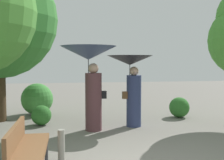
% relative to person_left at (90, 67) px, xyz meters
% --- Properties ---
extents(person_left, '(1.44, 1.44, 2.20)m').
position_rel_person_left_xyz_m(person_left, '(0.00, 0.00, 0.00)').
color(person_left, '#563338').
rests_on(person_left, ground).
extents(person_right, '(1.25, 1.25, 1.97)m').
position_rel_person_left_xyz_m(person_right, '(1.17, 0.27, -0.24)').
color(person_right, navy).
rests_on(person_right, ground).
extents(park_bench, '(0.50, 1.50, 0.83)m').
position_rel_person_left_xyz_m(park_bench, '(-1.24, -2.77, -1.16)').
color(park_bench, '#38383D').
rests_on(park_bench, ground).
extents(bush_path_left, '(0.56, 0.56, 0.56)m').
position_rel_person_left_xyz_m(bush_path_left, '(-1.31, 0.85, -1.39)').
color(bush_path_left, '#2D6B28').
rests_on(bush_path_left, ground).
extents(bush_path_right, '(0.65, 0.65, 0.65)m').
position_rel_person_left_xyz_m(bush_path_right, '(3.01, 1.23, -1.35)').
color(bush_path_right, '#2D6B28').
rests_on(bush_path_right, ground).
extents(bush_far_side, '(1.07, 1.07, 1.07)m').
position_rel_person_left_xyz_m(bush_far_side, '(-1.59, 2.48, -1.14)').
color(bush_far_side, '#428C3D').
rests_on(bush_far_side, ground).
extents(path_marker_post, '(0.12, 0.12, 0.62)m').
position_rel_person_left_xyz_m(path_marker_post, '(-0.71, -2.33, -1.36)').
color(path_marker_post, gray).
rests_on(path_marker_post, ground).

